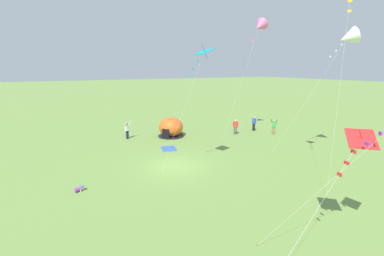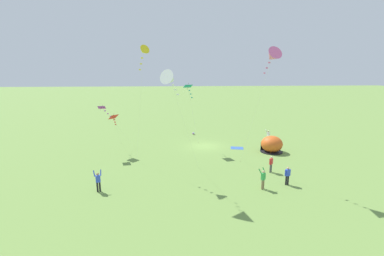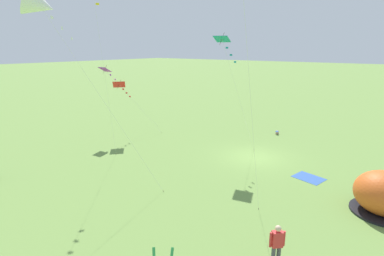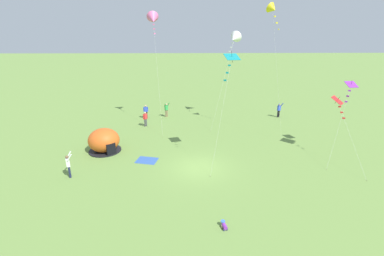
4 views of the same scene
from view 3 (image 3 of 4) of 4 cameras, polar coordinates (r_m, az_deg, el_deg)
ground_plane at (r=22.44m, az=11.84°, el=-5.44°), size 300.00×300.00×0.00m
popup_tent at (r=17.26m, az=32.75°, el=-10.51°), size 2.81×2.81×2.10m
picnic_blanket at (r=19.96m, az=21.35°, el=-8.84°), size 1.95×1.65×0.01m
toddler_crawling at (r=28.70m, az=15.89°, el=-0.78°), size 0.33×0.55×0.32m
person_with_toddler at (r=11.85m, az=15.85°, el=-20.54°), size 0.44×0.44×1.72m
kite_teal at (r=21.23m, az=6.06°, el=15.83°), size 2.22×3.14×8.73m
kite_purple at (r=26.93m, az=-15.79°, el=10.18°), size 3.46×4.08×6.29m
kite_red at (r=26.50m, az=-13.45°, el=7.74°), size 1.30×5.53×5.08m
kite_white at (r=15.00m, az=-27.05°, el=20.26°), size 3.79×5.22×10.30m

